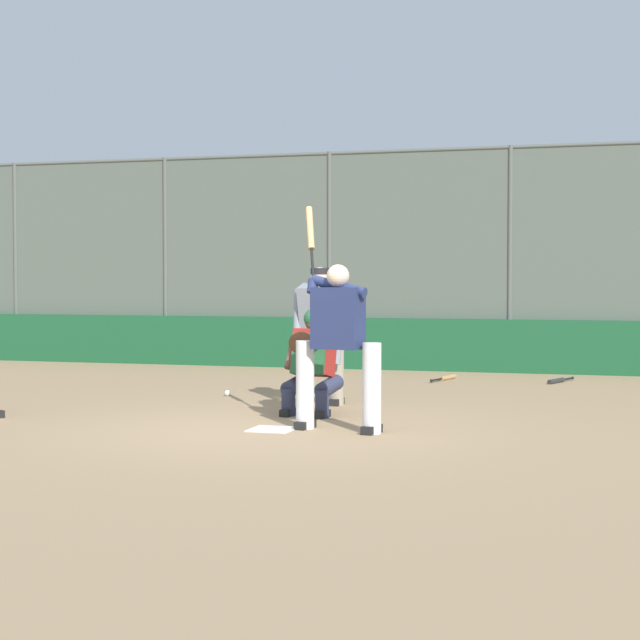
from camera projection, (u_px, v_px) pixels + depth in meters
name	position (u px, v px, depth m)	size (l,w,h in m)	color
ground_plane	(272.00, 430.00, 10.53)	(160.00, 160.00, 0.00)	#9E7F5B
home_plate_marker	(272.00, 429.00, 10.53)	(0.43, 0.43, 0.01)	white
backstop_fence	(418.00, 254.00, 17.37)	(20.98, 0.08, 3.60)	#515651
padding_wall	(416.00, 345.00, 17.34)	(20.48, 0.18, 0.84)	#19512D
bleachers_beyond	(259.00, 330.00, 20.87)	(14.63, 2.50, 1.48)	slate
batter_at_plate	(337.00, 340.00, 10.42)	(0.95, 0.80, 2.24)	silver
catcher_behind_plate	(311.00, 360.00, 11.64)	(0.63, 0.76, 1.16)	#2D334C
umpire_home	(320.00, 331.00, 12.58)	(0.66, 0.42, 1.63)	gray
spare_bat_near_backstop	(446.00, 378.00, 15.70)	(0.25, 0.82, 0.07)	black
spare_bat_by_padding	(558.00, 381.00, 15.28)	(0.33, 0.78, 0.07)	black
baseball_loose	(227.00, 393.00, 13.57)	(0.07, 0.07, 0.07)	white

